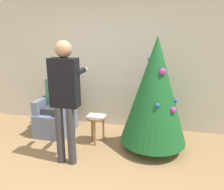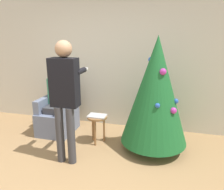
# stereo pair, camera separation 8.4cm
# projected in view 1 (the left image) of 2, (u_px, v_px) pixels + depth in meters

# --- Properties ---
(wall_back) EXTENTS (8.00, 0.06, 2.70)m
(wall_back) POSITION_uv_depth(u_px,v_px,m) (107.00, 61.00, 4.40)
(wall_back) COLOR beige
(wall_back) RESTS_ON ground_plane
(christmas_tree) EXTENTS (1.08, 1.08, 1.87)m
(christmas_tree) POSITION_uv_depth(u_px,v_px,m) (155.00, 91.00, 3.45)
(christmas_tree) COLOR brown
(christmas_tree) RESTS_ON ground_plane
(armchair) EXTENTS (0.61, 0.73, 0.99)m
(armchair) POSITION_uv_depth(u_px,v_px,m) (57.00, 115.00, 4.27)
(armchair) COLOR slate
(armchair) RESTS_ON ground_plane
(person_seated) EXTENTS (0.36, 0.46, 1.26)m
(person_seated) POSITION_uv_depth(u_px,v_px,m) (55.00, 98.00, 4.15)
(person_seated) COLOR #38383D
(person_seated) RESTS_ON ground_plane
(person_standing) EXTENTS (0.42, 0.57, 1.80)m
(person_standing) POSITION_uv_depth(u_px,v_px,m) (65.00, 92.00, 3.08)
(person_standing) COLOR #38383D
(person_standing) RESTS_ON ground_plane
(side_stool) EXTENTS (0.35, 0.35, 0.49)m
(side_stool) POSITION_uv_depth(u_px,v_px,m) (97.00, 122.00, 3.82)
(side_stool) COLOR olive
(side_stool) RESTS_ON ground_plane
(laptop) EXTENTS (0.31, 0.22, 0.02)m
(laptop) POSITION_uv_depth(u_px,v_px,m) (96.00, 116.00, 3.79)
(laptop) COLOR silver
(laptop) RESTS_ON side_stool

